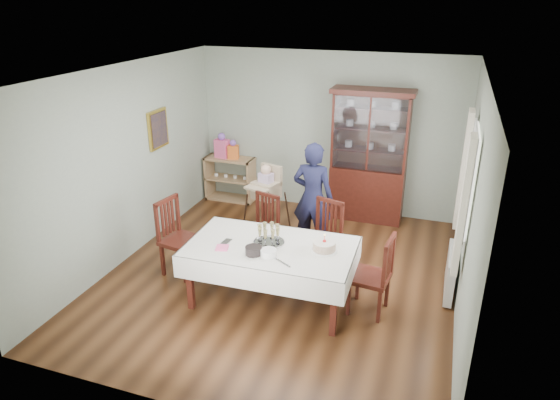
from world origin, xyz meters
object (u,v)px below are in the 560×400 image
at_px(high_chair, 266,207).
at_px(birthday_cake, 324,246).
at_px(chair_far_left, 261,240).
at_px(gift_bag_orange, 233,150).
at_px(dining_table, 271,273).
at_px(chair_far_right, 322,250).
at_px(champagne_tray, 269,238).
at_px(chair_end_left, 181,252).
at_px(sideboard, 230,179).
at_px(gift_bag_pink, 222,147).
at_px(chair_end_right, 370,289).
at_px(woman, 313,197).
at_px(china_cabinet, 369,154).

height_order(high_chair, birthday_cake, high_chair).
xyz_separation_m(high_chair, birthday_cake, (1.35, -1.69, 0.37)).
xyz_separation_m(chair_far_left, high_chair, (-0.21, 0.80, 0.17)).
bearing_deg(gift_bag_orange, dining_table, -58.55).
distance_m(chair_far_right, champagne_tray, 1.14).
distance_m(chair_end_left, high_chair, 1.67).
bearing_deg(birthday_cake, gift_bag_orange, 130.67).
height_order(sideboard, gift_bag_pink, gift_bag_pink).
distance_m(sideboard, high_chair, 1.56).
xyz_separation_m(chair_far_left, champagne_tray, (0.46, -0.92, 0.55)).
bearing_deg(dining_table, high_chair, 112.07).
height_order(chair_end_left, champagne_tray, chair_end_left).
bearing_deg(birthday_cake, chair_end_left, 175.46).
xyz_separation_m(chair_end_right, gift_bag_pink, (-3.15, 2.68, 0.70)).
bearing_deg(high_chair, dining_table, -50.43).
bearing_deg(woman, champagne_tray, 86.14).
relative_size(chair_end_right, gift_bag_orange, 2.89).
distance_m(dining_table, gift_bag_orange, 3.39).
bearing_deg(gift_bag_orange, chair_end_right, -42.42).
relative_size(sideboard, high_chair, 0.79).
xyz_separation_m(sideboard, birthday_cake, (2.46, -2.78, 0.42)).
height_order(chair_end_right, gift_bag_pink, gift_bag_pink).
relative_size(chair_end_left, champagne_tray, 2.76).
distance_m(gift_bag_pink, gift_bag_orange, 0.22).
bearing_deg(woman, china_cabinet, -110.49).
height_order(chair_far_right, birthday_cake, birthday_cake).
xyz_separation_m(china_cabinet, high_chair, (-1.39, -1.07, -0.68)).
relative_size(chair_end_left, birthday_cake, 3.35).
bearing_deg(china_cabinet, high_chair, -142.34).
bearing_deg(chair_far_left, china_cabinet, 73.96).
bearing_deg(chair_end_left, sideboard, 20.49).
bearing_deg(dining_table, gift_bag_pink, 124.52).
bearing_deg(dining_table, champagne_tray, 130.65).
bearing_deg(woman, high_chair, -16.95).
bearing_deg(chair_far_left, chair_far_right, 14.78).
height_order(chair_far_right, chair_end_right, chair_end_right).
xyz_separation_m(chair_far_left, chair_end_left, (-0.87, -0.73, 0.03)).
bearing_deg(chair_end_right, sideboard, -125.52).
relative_size(birthday_cake, gift_bag_pink, 0.69).
height_order(woman, gift_bag_orange, woman).
distance_m(high_chair, champagne_tray, 1.89).
relative_size(china_cabinet, chair_far_left, 2.33).
relative_size(chair_end_left, gift_bag_orange, 3.02).
relative_size(china_cabinet, champagne_tray, 5.75).
bearing_deg(china_cabinet, chair_end_left, -128.24).
xyz_separation_m(chair_end_left, woman, (1.48, 1.24, 0.51)).
bearing_deg(high_chair, birthday_cake, -33.85).
height_order(high_chair, gift_bag_orange, gift_bag_orange).
distance_m(high_chair, birthday_cake, 2.19).
bearing_deg(chair_end_left, chair_far_left, -39.27).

